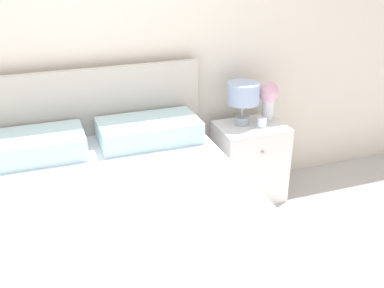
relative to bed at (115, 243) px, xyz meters
The scene contains 7 objects.
ground_plane 0.94m from the bed, 90.00° to the left, with size 12.00×12.00×0.00m, color #BCB7B2.
wall_back 1.37m from the bed, 90.00° to the left, with size 8.00×0.06×2.60m.
bed is the anchor object (origin of this frame).
nightstand 1.32m from the bed, 31.13° to the left, with size 0.48×0.39×0.58m.
table_lamp 1.38m from the bed, 34.06° to the left, with size 0.23×0.23×0.31m.
flower_vase 1.55m from the bed, 29.91° to the left, with size 0.15×0.15×0.29m.
teacup 1.37m from the bed, 27.94° to the left, with size 0.11×0.11×0.07m.
Camera 1 is at (-0.27, -2.85, 1.79)m, focal length 42.00 mm.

